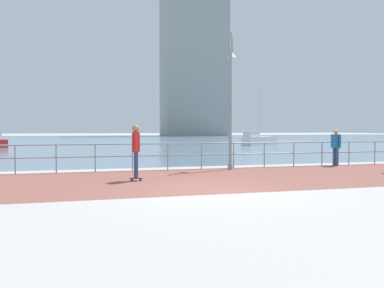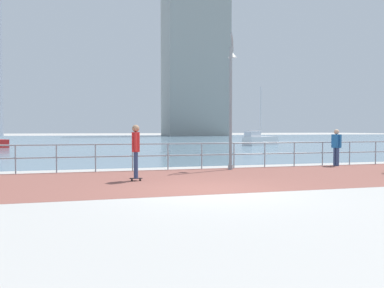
{
  "view_description": "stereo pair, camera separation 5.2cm",
  "coord_description": "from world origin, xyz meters",
  "px_view_note": "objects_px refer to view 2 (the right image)",
  "views": [
    {
      "loc": [
        -3.26,
        -9.74,
        1.61
      ],
      "look_at": [
        0.38,
        3.36,
        1.1
      ],
      "focal_mm": 37.01,
      "sensor_mm": 36.0,
      "label": 1
    },
    {
      "loc": [
        -3.21,
        -9.75,
        1.61
      ],
      "look_at": [
        0.38,
        3.36,
        1.1
      ],
      "focal_mm": 37.01,
      "sensor_mm": 36.0,
      "label": 2
    }
  ],
  "objects_px": {
    "lamppost": "(231,94)",
    "skateboarder": "(136,147)",
    "sailboat_white": "(260,140)",
    "bystander": "(336,144)"
  },
  "relations": [
    {
      "from": "bystander",
      "to": "sailboat_white",
      "type": "height_order",
      "value": "sailboat_white"
    },
    {
      "from": "skateboarder",
      "to": "lamppost",
      "type": "bearing_deg",
      "value": 32.29
    },
    {
      "from": "lamppost",
      "to": "skateboarder",
      "type": "relative_size",
      "value": 3.12
    },
    {
      "from": "lamppost",
      "to": "skateboarder",
      "type": "height_order",
      "value": "lamppost"
    },
    {
      "from": "lamppost",
      "to": "bystander",
      "type": "height_order",
      "value": "lamppost"
    },
    {
      "from": "bystander",
      "to": "sailboat_white",
      "type": "xyz_separation_m",
      "value": [
        6.23,
        21.19,
        -0.39
      ]
    },
    {
      "from": "skateboarder",
      "to": "sailboat_white",
      "type": "xyz_separation_m",
      "value": [
        15.35,
        23.92,
        -0.5
      ]
    },
    {
      "from": "lamppost",
      "to": "sailboat_white",
      "type": "height_order",
      "value": "sailboat_white"
    },
    {
      "from": "sailboat_white",
      "to": "bystander",
      "type": "bearing_deg",
      "value": -106.38
    },
    {
      "from": "skateboarder",
      "to": "bystander",
      "type": "bearing_deg",
      "value": 16.69
    }
  ]
}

